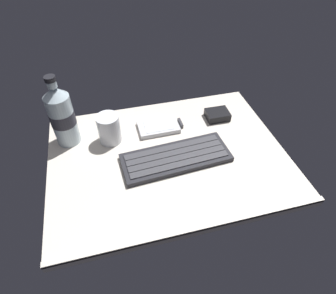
{
  "coord_description": "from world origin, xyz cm",
  "views": [
    {
      "loc": [
        -13.74,
        -53.04,
        56.04
      ],
      "look_at": [
        0.0,
        0.0,
        3.0
      ],
      "focal_mm": 30.49,
      "sensor_mm": 36.0,
      "label": 1
    }
  ],
  "objects_px": {
    "handheld_device": "(161,126)",
    "keyboard": "(176,157)",
    "juice_cup": "(109,130)",
    "charger_block": "(217,115)",
    "water_bottle": "(62,116)"
  },
  "relations": [
    {
      "from": "handheld_device",
      "to": "keyboard",
      "type": "bearing_deg",
      "value": -85.98
    },
    {
      "from": "juice_cup",
      "to": "charger_block",
      "type": "relative_size",
      "value": 1.21
    },
    {
      "from": "keyboard",
      "to": "water_bottle",
      "type": "distance_m",
      "value": 0.33
    },
    {
      "from": "water_bottle",
      "to": "juice_cup",
      "type": "bearing_deg",
      "value": -13.94
    },
    {
      "from": "keyboard",
      "to": "charger_block",
      "type": "xyz_separation_m",
      "value": [
        0.17,
        0.14,
        0.0
      ]
    },
    {
      "from": "keyboard",
      "to": "handheld_device",
      "type": "xyz_separation_m",
      "value": [
        -0.01,
        0.14,
        -0.0
      ]
    },
    {
      "from": "charger_block",
      "to": "juice_cup",
      "type": "bearing_deg",
      "value": -176.6
    },
    {
      "from": "keyboard",
      "to": "juice_cup",
      "type": "bearing_deg",
      "value": 142.73
    },
    {
      "from": "juice_cup",
      "to": "charger_block",
      "type": "height_order",
      "value": "juice_cup"
    },
    {
      "from": "juice_cup",
      "to": "charger_block",
      "type": "distance_m",
      "value": 0.34
    },
    {
      "from": "juice_cup",
      "to": "water_bottle",
      "type": "xyz_separation_m",
      "value": [
        -0.12,
        0.03,
        0.05
      ]
    },
    {
      "from": "keyboard",
      "to": "handheld_device",
      "type": "bearing_deg",
      "value": 94.02
    },
    {
      "from": "handheld_device",
      "to": "charger_block",
      "type": "height_order",
      "value": "charger_block"
    },
    {
      "from": "keyboard",
      "to": "juice_cup",
      "type": "distance_m",
      "value": 0.2
    },
    {
      "from": "juice_cup",
      "to": "charger_block",
      "type": "bearing_deg",
      "value": 3.4
    }
  ]
}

